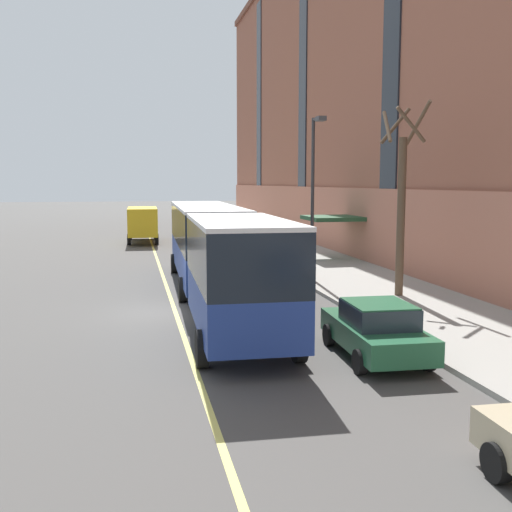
{
  "coord_description": "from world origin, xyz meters",
  "views": [
    {
      "loc": [
        -1.27,
        -21.79,
        4.75
      ],
      "look_at": [
        3.6,
        1.58,
        1.8
      ],
      "focal_mm": 42.0,
      "sensor_mm": 36.0,
      "label": 1
    }
  ],
  "objects_px": {
    "parked_car_green_2": "(376,330)",
    "box_truck": "(143,222)",
    "street_lamp": "(314,183)",
    "parked_car_champagne_5": "(216,233)",
    "parked_car_black_4": "(262,260)",
    "fire_hydrant": "(304,269)",
    "parked_car_green_0": "(205,225)",
    "parked_car_navy_3": "(230,242)",
    "street_tree_mid_block": "(401,200)",
    "city_bus": "(215,249)"
  },
  "relations": [
    {
      "from": "parked_car_green_0",
      "to": "street_tree_mid_block",
      "type": "xyz_separation_m",
      "value": [
        4.02,
        -32.65,
        3.26
      ]
    },
    {
      "from": "parked_car_green_0",
      "to": "street_lamp",
      "type": "relative_size",
      "value": 0.59
    },
    {
      "from": "city_bus",
      "to": "parked_car_green_0",
      "type": "relative_size",
      "value": 4.48
    },
    {
      "from": "parked_car_black_4",
      "to": "box_truck",
      "type": "distance_m",
      "value": 18.75
    },
    {
      "from": "parked_car_green_0",
      "to": "street_tree_mid_block",
      "type": "distance_m",
      "value": 33.05
    },
    {
      "from": "parked_car_green_2",
      "to": "street_tree_mid_block",
      "type": "distance_m",
      "value": 9.31
    },
    {
      "from": "box_truck",
      "to": "street_lamp",
      "type": "distance_m",
      "value": 22.44
    },
    {
      "from": "street_lamp",
      "to": "parked_car_navy_3",
      "type": "bearing_deg",
      "value": 98.82
    },
    {
      "from": "city_bus",
      "to": "parked_car_green_0",
      "type": "xyz_separation_m",
      "value": [
        3.44,
        31.75,
        -1.36
      ]
    },
    {
      "from": "parked_car_green_0",
      "to": "parked_car_champagne_5",
      "type": "xyz_separation_m",
      "value": [
        -0.17,
        -8.9,
        -0.0
      ]
    },
    {
      "from": "city_bus",
      "to": "parked_car_navy_3",
      "type": "xyz_separation_m",
      "value": [
        3.21,
        15.98,
        -1.36
      ]
    },
    {
      "from": "parked_car_navy_3",
      "to": "parked_car_champagne_5",
      "type": "height_order",
      "value": "same"
    },
    {
      "from": "parked_car_green_0",
      "to": "parked_car_champagne_5",
      "type": "distance_m",
      "value": 8.9
    },
    {
      "from": "city_bus",
      "to": "parked_car_green_0",
      "type": "bearing_deg",
      "value": 83.82
    },
    {
      "from": "box_truck",
      "to": "street_lamp",
      "type": "xyz_separation_m",
      "value": [
        7.5,
        -20.92,
        3.1
      ]
    },
    {
      "from": "parked_car_green_2",
      "to": "parked_car_champagne_5",
      "type": "bearing_deg",
      "value": 89.91
    },
    {
      "from": "street_lamp",
      "to": "parked_car_champagne_5",
      "type": "bearing_deg",
      "value": 95.54
    },
    {
      "from": "parked_car_champagne_5",
      "to": "fire_hydrant",
      "type": "height_order",
      "value": "parked_car_champagne_5"
    },
    {
      "from": "parked_car_green_0",
      "to": "parked_car_green_2",
      "type": "bearing_deg",
      "value": -90.32
    },
    {
      "from": "city_bus",
      "to": "box_truck",
      "type": "distance_m",
      "value": 24.52
    },
    {
      "from": "street_tree_mid_block",
      "to": "parked_car_green_0",
      "type": "bearing_deg",
      "value": 97.02
    },
    {
      "from": "parked_car_green_2",
      "to": "parked_car_black_4",
      "type": "height_order",
      "value": "same"
    },
    {
      "from": "street_lamp",
      "to": "fire_hydrant",
      "type": "bearing_deg",
      "value": 95.11
    },
    {
      "from": "fire_hydrant",
      "to": "parked_car_black_4",
      "type": "bearing_deg",
      "value": 131.37
    },
    {
      "from": "parked_car_champagne_5",
      "to": "street_lamp",
      "type": "height_order",
      "value": "street_lamp"
    },
    {
      "from": "parked_car_green_2",
      "to": "street_tree_mid_block",
      "type": "bearing_deg",
      "value": 60.88
    },
    {
      "from": "parked_car_navy_3",
      "to": "box_truck",
      "type": "distance_m",
      "value": 10.12
    },
    {
      "from": "parked_car_green_2",
      "to": "parked_car_champagne_5",
      "type": "height_order",
      "value": "same"
    },
    {
      "from": "parked_car_green_0",
      "to": "parked_car_black_4",
      "type": "xyz_separation_m",
      "value": [
        -0.11,
        -25.21,
        0.0
      ]
    },
    {
      "from": "city_bus",
      "to": "parked_car_black_4",
      "type": "relative_size",
      "value": 4.35
    },
    {
      "from": "parked_car_champagne_5",
      "to": "box_truck",
      "type": "height_order",
      "value": "box_truck"
    },
    {
      "from": "parked_car_green_2",
      "to": "fire_hydrant",
      "type": "height_order",
      "value": "parked_car_green_2"
    },
    {
      "from": "city_bus",
      "to": "parked_car_champagne_5",
      "type": "xyz_separation_m",
      "value": [
        3.27,
        22.85,
        -1.36
      ]
    },
    {
      "from": "street_lamp",
      "to": "parked_car_green_0",
      "type": "bearing_deg",
      "value": 93.46
    },
    {
      "from": "parked_car_green_2",
      "to": "street_lamp",
      "type": "distance_m",
      "value": 12.77
    },
    {
      "from": "parked_car_green_0",
      "to": "parked_car_navy_3",
      "type": "xyz_separation_m",
      "value": [
        -0.23,
        -15.77,
        0.0
      ]
    },
    {
      "from": "parked_car_green_2",
      "to": "parked_car_navy_3",
      "type": "height_order",
      "value": "same"
    },
    {
      "from": "street_tree_mid_block",
      "to": "street_lamp",
      "type": "xyz_separation_m",
      "value": [
        -2.31,
        4.38,
        0.68
      ]
    },
    {
      "from": "parked_car_black_4",
      "to": "fire_hydrant",
      "type": "distance_m",
      "value": 2.61
    },
    {
      "from": "box_truck",
      "to": "street_lamp",
      "type": "bearing_deg",
      "value": -70.28
    },
    {
      "from": "parked_car_navy_3",
      "to": "parked_car_champagne_5",
      "type": "relative_size",
      "value": 1.08
    },
    {
      "from": "parked_car_navy_3",
      "to": "fire_hydrant",
      "type": "bearing_deg",
      "value": -80.82
    },
    {
      "from": "parked_car_green_0",
      "to": "city_bus",
      "type": "bearing_deg",
      "value": -96.18
    },
    {
      "from": "street_tree_mid_block",
      "to": "street_lamp",
      "type": "distance_m",
      "value": 5.0
    },
    {
      "from": "parked_car_black_4",
      "to": "fire_hydrant",
      "type": "xyz_separation_m",
      "value": [
        1.71,
        -1.95,
        -0.29
      ]
    },
    {
      "from": "parked_car_green_0",
      "to": "parked_car_green_2",
      "type": "xyz_separation_m",
      "value": [
        -0.22,
        -40.26,
        0.0
      ]
    },
    {
      "from": "parked_car_green_2",
      "to": "box_truck",
      "type": "xyz_separation_m",
      "value": [
        -5.57,
        32.91,
        0.84
      ]
    },
    {
      "from": "city_bus",
      "to": "box_truck",
      "type": "bearing_deg",
      "value": 95.51
    },
    {
      "from": "parked_car_green_0",
      "to": "fire_hydrant",
      "type": "xyz_separation_m",
      "value": [
        1.61,
        -27.15,
        -0.29
      ]
    },
    {
      "from": "street_tree_mid_block",
      "to": "street_lamp",
      "type": "relative_size",
      "value": 1.03
    }
  ]
}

